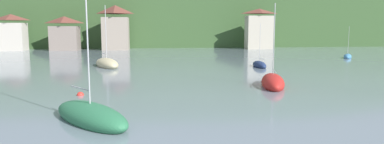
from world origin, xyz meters
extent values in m
cube|color=#38562D|center=(0.00, 131.08, 9.08)|extent=(352.00, 48.92, 18.16)
ellipsoid|color=#2D4C28|center=(29.55, 143.31, 6.36)|extent=(246.40, 34.24, 50.38)
cube|color=beige|center=(-36.27, 100.71, 3.28)|extent=(6.07, 4.17, 6.57)
pyramid|color=brown|center=(-36.27, 100.71, 7.93)|extent=(6.37, 4.38, 1.46)
cube|color=gray|center=(-24.18, 101.01, 2.91)|extent=(6.45, 4.77, 5.81)
pyramid|color=brown|center=(-24.18, 101.01, 7.36)|extent=(6.77, 5.00, 1.67)
cube|color=gray|center=(-12.09, 101.61, 3.99)|extent=(6.28, 5.97, 7.98)
pyramid|color=brown|center=(-12.09, 101.61, 9.92)|extent=(6.59, 6.27, 2.09)
cube|color=#BCB29E|center=(24.18, 100.45, 4.23)|extent=(6.60, 3.65, 8.46)
pyramid|color=brown|center=(24.18, 100.45, 9.65)|extent=(6.93, 3.83, 1.28)
ellipsoid|color=teal|center=(32.02, 72.77, 0.23)|extent=(3.28, 4.08, 1.04)
cylinder|color=#B7B7BC|center=(32.02, 72.77, 3.11)|extent=(0.05, 0.05, 5.18)
cylinder|color=#ADADB2|center=(31.66, 72.20, 1.14)|extent=(0.77, 1.16, 0.04)
ellipsoid|color=#2D754C|center=(-6.91, 34.79, 0.34)|extent=(6.15, 7.01, 1.51)
cylinder|color=#B7B7BC|center=(-6.91, 34.79, 5.28)|extent=(0.08, 0.08, 9.05)
cylinder|color=#ADADB2|center=(-7.61, 35.70, 1.84)|extent=(1.46, 1.86, 0.08)
ellipsoid|color=#CCBC8E|center=(-9.61, 63.70, 0.38)|extent=(5.09, 7.83, 1.67)
cylinder|color=#B7B7BC|center=(-9.61, 63.70, 4.69)|extent=(0.09, 0.09, 7.70)
cylinder|color=#ADADB2|center=(-10.08, 64.85, 1.76)|extent=(1.00, 2.33, 0.08)
ellipsoid|color=navy|center=(11.61, 60.72, 0.26)|extent=(1.67, 4.74, 1.15)
cylinder|color=#B7B7BC|center=(11.61, 60.72, 3.31)|extent=(0.06, 0.06, 5.48)
cylinder|color=#ADADB2|center=(11.55, 59.68, 1.23)|extent=(0.15, 2.09, 0.05)
ellipsoid|color=red|center=(7.86, 45.15, 0.36)|extent=(3.53, 6.49, 1.62)
cylinder|color=#B7B7BC|center=(7.86, 45.15, 4.23)|extent=(0.07, 0.07, 6.85)
cylinder|color=#ADADB2|center=(7.55, 43.97, 1.63)|extent=(0.68, 2.38, 0.07)
sphere|color=red|center=(-9.12, 42.96, 0.00)|extent=(0.57, 0.57, 0.57)
camera|label=1|loc=(-3.32, 14.95, 5.44)|focal=31.85mm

